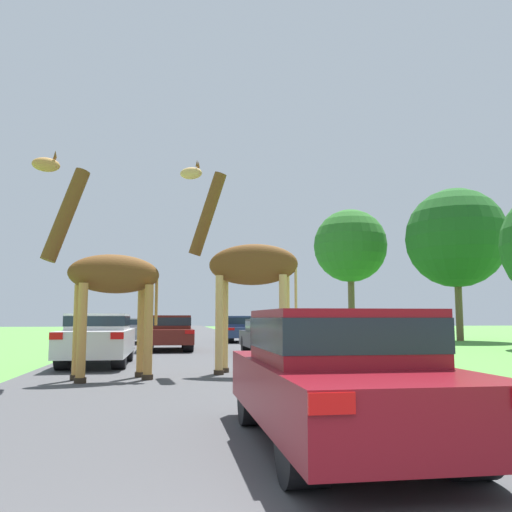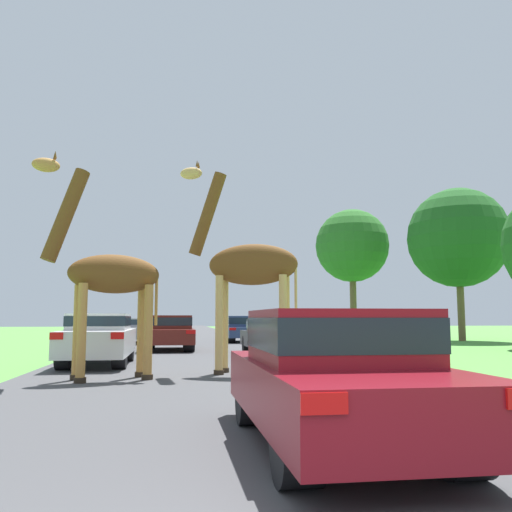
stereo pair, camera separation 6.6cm
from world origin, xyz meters
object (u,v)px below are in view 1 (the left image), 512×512
at_px(car_far_ahead, 168,331).
at_px(tree_left_edge, 456,238).
at_px(car_queue_left, 273,335).
at_px(tree_right_cluster, 350,246).
at_px(car_verge_right, 98,337).
at_px(car_rear_follower, 242,328).
at_px(car_queue_right, 137,330).
at_px(giraffe_companion, 107,276).
at_px(giraffe_near_road, 247,268).
at_px(car_lead_maroon, 339,373).

bearing_deg(car_far_ahead, tree_left_edge, 21.17).
relative_size(car_queue_left, tree_right_cluster, 0.51).
height_order(car_verge_right, tree_left_edge, tree_left_edge).
bearing_deg(car_far_ahead, car_verge_right, -105.29).
bearing_deg(car_verge_right, car_rear_follower, 67.05).
distance_m(car_rear_follower, tree_left_edge, 13.47).
bearing_deg(car_queue_left, car_queue_right, 119.90).
bearing_deg(tree_left_edge, car_far_ahead, -158.83).
distance_m(giraffe_companion, car_rear_follower, 18.21).
relative_size(car_queue_right, car_queue_left, 1.02).
xyz_separation_m(giraffe_companion, car_queue_left, (5.06, 7.56, -1.53)).
height_order(giraffe_near_road, car_verge_right, giraffe_near_road).
bearing_deg(car_far_ahead, car_rear_follower, 60.15).
bearing_deg(car_lead_maroon, car_rear_follower, 84.97).
bearing_deg(car_queue_left, giraffe_companion, -123.76).
distance_m(car_far_ahead, tree_right_cluster, 17.36).
distance_m(giraffe_near_road, giraffe_companion, 3.24).
relative_size(car_queue_right, car_far_ahead, 1.05).
xyz_separation_m(giraffe_near_road, car_far_ahead, (-1.87, 9.78, -1.73)).
xyz_separation_m(giraffe_near_road, giraffe_companion, (-3.13, -0.79, -0.28)).
xyz_separation_m(car_rear_follower, tree_left_edge, (12.44, -0.49, 5.15)).
xyz_separation_m(giraffe_near_road, tree_right_cluster, (9.91, 21.39, 3.53)).
height_order(giraffe_companion, car_far_ahead, giraffe_companion).
height_order(giraffe_companion, car_verge_right, giraffe_companion).
distance_m(giraffe_near_road, tree_left_edge, 21.93).
bearing_deg(giraffe_companion, tree_left_edge, -63.53).
height_order(car_far_ahead, tree_left_edge, tree_left_edge).
xyz_separation_m(giraffe_near_road, car_queue_right, (-3.50, 16.21, -1.80)).
bearing_deg(car_verge_right, giraffe_companion, -80.71).
height_order(car_queue_right, car_rear_follower, car_rear_follower).
height_order(car_verge_right, tree_right_cluster, tree_right_cluster).
relative_size(car_queue_right, tree_left_edge, 0.50).
relative_size(giraffe_near_road, car_rear_follower, 1.30).
bearing_deg(car_queue_right, tree_left_edge, -0.30).
bearing_deg(tree_left_edge, car_queue_right, 179.70).
bearing_deg(car_queue_left, tree_right_cluster, 61.36).
bearing_deg(tree_right_cluster, car_lead_maroon, -109.19).
bearing_deg(car_lead_maroon, giraffe_near_road, 89.60).
distance_m(car_lead_maroon, car_rear_follower, 23.91).
distance_m(car_verge_right, car_rear_follower, 14.84).
height_order(giraffe_near_road, car_queue_left, giraffe_near_road).
bearing_deg(giraffe_companion, car_far_ahead, -24.13).
relative_size(car_queue_right, car_verge_right, 1.02).
height_order(car_verge_right, car_rear_follower, car_verge_right).
relative_size(car_rear_follower, tree_left_edge, 0.45).
distance_m(car_verge_right, tree_right_cluster, 23.54).
bearing_deg(giraffe_near_road, car_rear_follower, 12.15).
relative_size(car_lead_maroon, car_queue_right, 0.95).
distance_m(car_queue_left, car_rear_follower, 9.83).
distance_m(car_far_ahead, tree_left_edge, 18.28).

